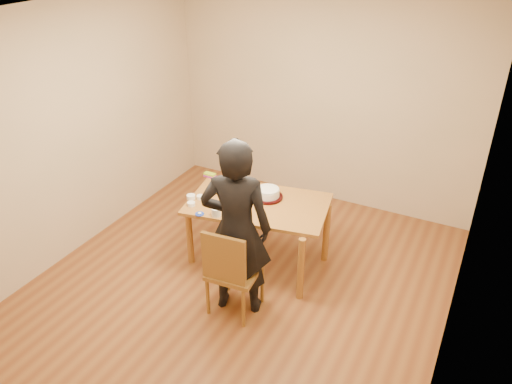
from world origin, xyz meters
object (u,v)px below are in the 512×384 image
at_px(dining_chair, 235,271).
at_px(dining_table, 258,204).
at_px(cake_plate, 268,197).
at_px(person, 236,229).
at_px(cake, 268,193).

bearing_deg(dining_chair, dining_table, 95.58).
relative_size(cake_plate, person, 0.18).
bearing_deg(cake, cake_plate, 0.00).
relative_size(cake, person, 0.14).
bearing_deg(dining_chair, cake, 91.12).
xyz_separation_m(dining_table, cake, (0.05, 0.14, 0.08)).
bearing_deg(dining_table, person, -88.74).
xyz_separation_m(dining_chair, cake, (-0.10, 0.91, 0.36)).
distance_m(dining_chair, person, 0.44).
bearing_deg(dining_chair, person, 84.63).
bearing_deg(cake_plate, person, -83.18).
height_order(cake_plate, person, person).
height_order(cake, person, person).
bearing_deg(cake_plate, cake, 0.00).
relative_size(dining_table, person, 0.81).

